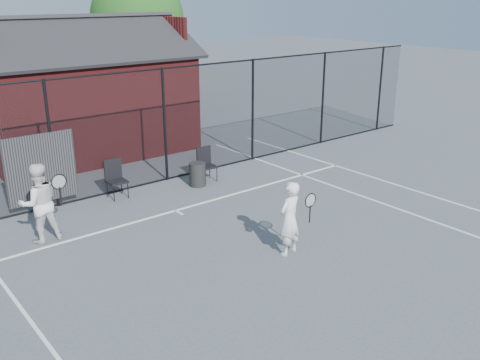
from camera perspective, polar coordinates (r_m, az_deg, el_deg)
ground at (r=10.28m, az=2.13°, el=-8.32°), size 80.00×80.00×0.00m
court_lines at (r=9.44m, az=7.48°, el=-11.13°), size 11.02×18.00×0.01m
fence at (r=13.57m, az=-12.75°, el=4.67°), size 22.04×3.00×3.00m
clubhouse at (r=17.43m, az=-16.36°, el=8.09°), size 6.50×4.36×4.19m
tree_right at (r=24.28m, az=-10.89°, el=16.48°), size 3.97×3.97×5.70m
player_front at (r=10.18m, az=5.31°, el=-4.10°), size 0.69×0.53×1.46m
player_back at (r=11.36m, az=-20.63°, el=-2.31°), size 0.91×0.69×1.64m
chair_left at (r=13.36m, az=-13.00°, el=0.02°), size 0.46×0.48×0.93m
chair_right at (r=14.23m, az=-3.49°, el=1.60°), size 0.45×0.47×0.89m
waste_bin at (r=13.94m, az=-4.56°, el=0.61°), size 0.52×0.52×0.62m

